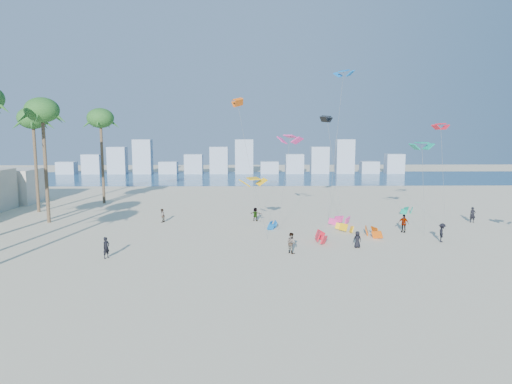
{
  "coord_description": "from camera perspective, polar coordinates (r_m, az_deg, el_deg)",
  "views": [
    {
      "loc": [
        2.1,
        -29.54,
        10.77
      ],
      "look_at": [
        3.0,
        16.0,
        4.5
      ],
      "focal_mm": 31.87,
      "sensor_mm": 36.0,
      "label": 1
    }
  ],
  "objects": [
    {
      "name": "ocean",
      "position": [
        102.13,
        -2.31,
        1.78
      ],
      "size": [
        220.0,
        220.0,
        0.0
      ],
      "primitive_type": "plane",
      "color": "navy",
      "rests_on": "ground"
    },
    {
      "name": "kitesurfer_near",
      "position": [
        40.53,
        -18.29,
        -6.65
      ],
      "size": [
        0.72,
        0.79,
        1.82
      ],
      "primitive_type": "imported",
      "rotation": [
        0.0,
        0.0,
        1.02
      ],
      "color": "black",
      "rests_on": "ground"
    },
    {
      "name": "flying_kites",
      "position": [
        52.67,
        8.57,
        8.25
      ],
      "size": [
        31.05,
        25.37,
        18.56
      ],
      "color": "#FFB80D",
      "rests_on": "ground"
    },
    {
      "name": "kitesurfers_far",
      "position": [
        49.6,
        11.17,
        -3.83
      ],
      "size": [
        37.07,
        13.35,
        1.91
      ],
      "color": "black",
      "rests_on": "ground"
    },
    {
      "name": "ground",
      "position": [
        31.51,
        -5.0,
        -12.18
      ],
      "size": [
        220.0,
        220.0,
        0.0
      ],
      "primitive_type": "plane",
      "color": "beige",
      "rests_on": "ground"
    },
    {
      "name": "distant_skyline",
      "position": [
        111.85,
        -2.82,
        3.89
      ],
      "size": [
        85.0,
        3.0,
        8.4
      ],
      "color": "#9EADBF",
      "rests_on": "ground"
    },
    {
      "name": "grounded_kites",
      "position": [
        49.83,
        10.96,
        -4.28
      ],
      "size": [
        20.09,
        17.65,
        0.96
      ],
      "color": "blue",
      "rests_on": "ground"
    },
    {
      "name": "kitesurfer_mid",
      "position": [
        40.17,
        4.44,
        -6.38
      ],
      "size": [
        1.08,
        1.13,
        1.83
      ],
      "primitive_type": "imported",
      "rotation": [
        0.0,
        0.0,
        2.19
      ],
      "color": "gray",
      "rests_on": "ground"
    }
  ]
}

